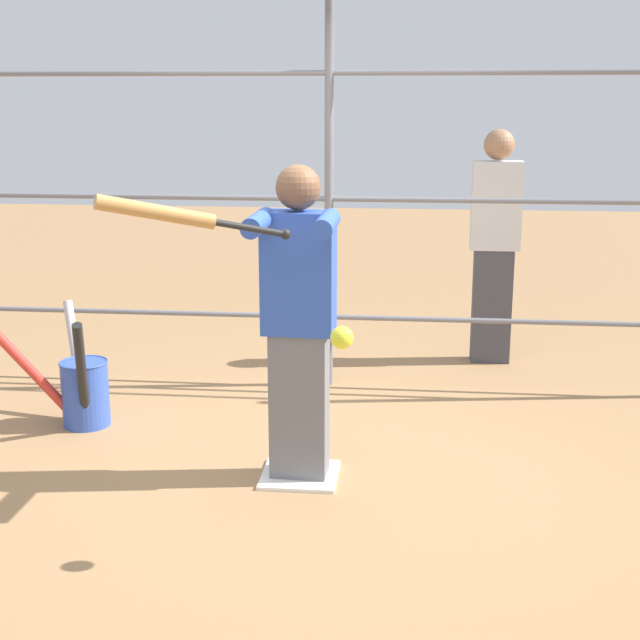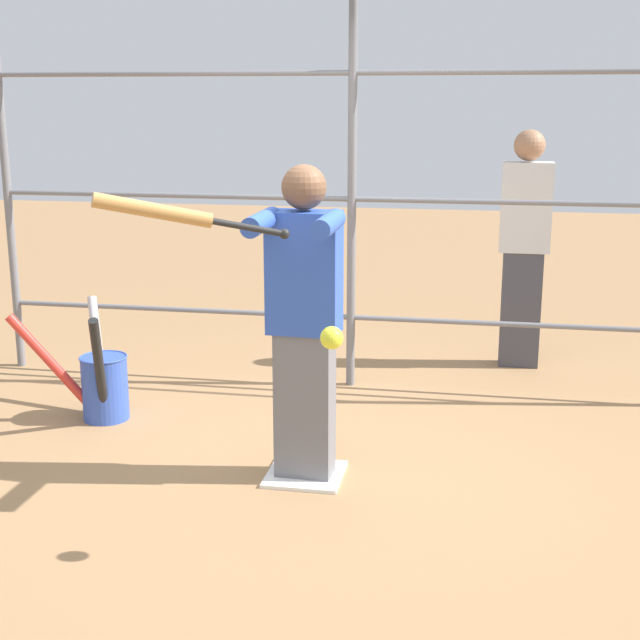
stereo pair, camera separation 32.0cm
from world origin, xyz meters
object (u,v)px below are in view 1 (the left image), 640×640
at_px(batter, 298,315).
at_px(softball_in_flight, 342,338).
at_px(baseball_bat_swinging, 173,215).
at_px(bystander_behind_fence, 494,243).
at_px(bat_bucket, 81,388).

height_order(batter, softball_in_flight, batter).
distance_m(baseball_bat_swinging, bystander_behind_fence, 3.46).
xyz_separation_m(baseball_bat_swinging, bat_bucket, (0.98, -1.32, -1.24)).
height_order(baseball_bat_swinging, bystander_behind_fence, bystander_behind_fence).
bearing_deg(softball_in_flight, bystander_behind_fence, -105.61).
distance_m(bat_bucket, bystander_behind_fence, 3.17).
height_order(batter, bystander_behind_fence, bystander_behind_fence).
xyz_separation_m(softball_in_flight, bystander_behind_fence, (-0.89, -3.17, -0.10)).
bearing_deg(baseball_bat_swinging, softball_in_flight, 167.00).
bearing_deg(bystander_behind_fence, bat_bucket, 32.85).
xyz_separation_m(batter, bystander_behind_fence, (-1.18, -2.33, 0.02)).
relative_size(baseball_bat_swinging, softball_in_flight, 8.04).
bearing_deg(batter, softball_in_flight, 108.95).
distance_m(softball_in_flight, bystander_behind_fence, 3.29).
bearing_deg(baseball_bat_swinging, bat_bucket, -53.24).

